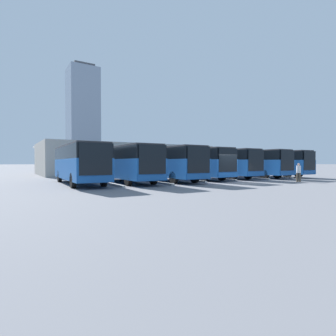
{
  "coord_description": "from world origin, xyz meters",
  "views": [
    {
      "loc": [
        17.05,
        16.37,
        1.76
      ],
      "look_at": [
        3.44,
        -5.26,
        1.24
      ],
      "focal_mm": 28.0,
      "sensor_mm": 36.0,
      "label": 1
    }
  ],
  "objects_px": {
    "bus_0": "(270,163)",
    "bus_4": "(166,163)",
    "bus_2": "(220,163)",
    "bus_6": "(79,163)",
    "bus_5": "(126,163)",
    "bus_3": "(193,163)",
    "pedestrian": "(299,172)",
    "bus_1": "(248,163)"
  },
  "relations": [
    {
      "from": "bus_3",
      "to": "bus_6",
      "type": "height_order",
      "value": "same"
    },
    {
      "from": "bus_0",
      "to": "bus_1",
      "type": "bearing_deg",
      "value": 0.9
    },
    {
      "from": "bus_1",
      "to": "bus_6",
      "type": "bearing_deg",
      "value": 0.48
    },
    {
      "from": "bus_0",
      "to": "bus_2",
      "type": "relative_size",
      "value": 1.0
    },
    {
      "from": "bus_3",
      "to": "bus_4",
      "type": "relative_size",
      "value": 1.0
    },
    {
      "from": "bus_0",
      "to": "bus_1",
      "type": "relative_size",
      "value": 1.0
    },
    {
      "from": "bus_6",
      "to": "bus_5",
      "type": "bearing_deg",
      "value": 176.2
    },
    {
      "from": "pedestrian",
      "to": "bus_1",
      "type": "bearing_deg",
      "value": -33.16
    },
    {
      "from": "bus_6",
      "to": "pedestrian",
      "type": "distance_m",
      "value": 19.47
    },
    {
      "from": "bus_1",
      "to": "bus_3",
      "type": "distance_m",
      "value": 7.89
    },
    {
      "from": "bus_2",
      "to": "bus_5",
      "type": "bearing_deg",
      "value": 5.03
    },
    {
      "from": "bus_3",
      "to": "bus_4",
      "type": "height_order",
      "value": "same"
    },
    {
      "from": "bus_1",
      "to": "bus_4",
      "type": "height_order",
      "value": "same"
    },
    {
      "from": "bus_0",
      "to": "bus_6",
      "type": "distance_m",
      "value": 23.62
    },
    {
      "from": "bus_2",
      "to": "bus_4",
      "type": "bearing_deg",
      "value": 8.86
    },
    {
      "from": "bus_6",
      "to": "bus_0",
      "type": "bearing_deg",
      "value": -179.45
    },
    {
      "from": "bus_1",
      "to": "bus_4",
      "type": "relative_size",
      "value": 1.0
    },
    {
      "from": "bus_2",
      "to": "pedestrian",
      "type": "height_order",
      "value": "bus_2"
    },
    {
      "from": "bus_4",
      "to": "bus_6",
      "type": "height_order",
      "value": "same"
    },
    {
      "from": "bus_0",
      "to": "bus_3",
      "type": "xyz_separation_m",
      "value": [
        11.81,
        -0.66,
        0.0
      ]
    },
    {
      "from": "bus_0",
      "to": "pedestrian",
      "type": "distance_m",
      "value": 9.56
    },
    {
      "from": "bus_0",
      "to": "bus_5",
      "type": "height_order",
      "value": "same"
    },
    {
      "from": "pedestrian",
      "to": "bus_5",
      "type": "bearing_deg",
      "value": 42.48
    },
    {
      "from": "bus_5",
      "to": "bus_2",
      "type": "bearing_deg",
      "value": -174.97
    },
    {
      "from": "bus_3",
      "to": "bus_5",
      "type": "distance_m",
      "value": 7.88
    },
    {
      "from": "bus_2",
      "to": "bus_4",
      "type": "height_order",
      "value": "same"
    },
    {
      "from": "bus_2",
      "to": "bus_6",
      "type": "bearing_deg",
      "value": 2.82
    },
    {
      "from": "bus_6",
      "to": "bus_4",
      "type": "bearing_deg",
      "value": 176.76
    },
    {
      "from": "bus_0",
      "to": "bus_3",
      "type": "relative_size",
      "value": 1.0
    },
    {
      "from": "bus_4",
      "to": "bus_5",
      "type": "distance_m",
      "value": 3.95
    },
    {
      "from": "bus_1",
      "to": "bus_5",
      "type": "distance_m",
      "value": 15.74
    },
    {
      "from": "bus_1",
      "to": "bus_5",
      "type": "height_order",
      "value": "same"
    },
    {
      "from": "bus_1",
      "to": "pedestrian",
      "type": "xyz_separation_m",
      "value": [
        1.99,
        7.53,
        -0.85
      ]
    },
    {
      "from": "bus_2",
      "to": "bus_4",
      "type": "relative_size",
      "value": 1.0
    },
    {
      "from": "bus_5",
      "to": "bus_1",
      "type": "bearing_deg",
      "value": -178.44
    },
    {
      "from": "bus_2",
      "to": "bus_3",
      "type": "height_order",
      "value": "same"
    },
    {
      "from": "bus_2",
      "to": "bus_6",
      "type": "xyz_separation_m",
      "value": [
        15.74,
        0.21,
        0.0
      ]
    },
    {
      "from": "bus_3",
      "to": "bus_5",
      "type": "bearing_deg",
      "value": 5.29
    },
    {
      "from": "bus_0",
      "to": "bus_1",
      "type": "xyz_separation_m",
      "value": [
        3.94,
        -0.08,
        0.0
      ]
    },
    {
      "from": "bus_3",
      "to": "bus_4",
      "type": "xyz_separation_m",
      "value": [
        3.94,
        0.77,
        0.0
      ]
    },
    {
      "from": "bus_0",
      "to": "bus_4",
      "type": "bearing_deg",
      "value": 2.46
    },
    {
      "from": "bus_2",
      "to": "pedestrian",
      "type": "relative_size",
      "value": 6.21
    }
  ]
}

